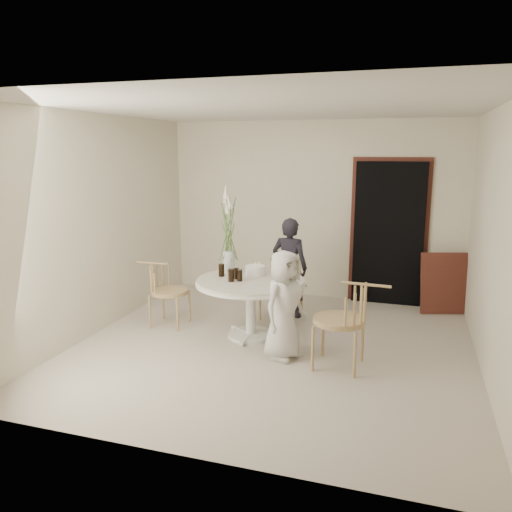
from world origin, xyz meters
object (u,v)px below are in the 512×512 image
(chair_left, at_px, (161,284))
(boy, at_px, (284,305))
(girl, at_px, (290,268))
(chair_far, at_px, (286,275))
(chair_right, at_px, (352,313))
(table, at_px, (251,288))
(flower_vase, at_px, (229,234))
(birthday_cake, at_px, (255,270))

(chair_left, bearing_deg, boy, -109.27)
(girl, bearing_deg, chair_far, 32.48)
(chair_far, xyz_separation_m, chair_left, (-1.47, -0.81, -0.04))
(chair_far, distance_m, chair_right, 1.80)
(table, bearing_deg, boy, -42.00)
(table, relative_size, chair_far, 1.47)
(girl, height_order, flower_vase, flower_vase)
(chair_far, xyz_separation_m, chair_right, (1.07, -1.45, 0.03))
(birthday_cake, bearing_deg, chair_far, 71.30)
(chair_far, height_order, birthday_cake, chair_far)
(chair_left, relative_size, girl, 0.61)
(chair_far, height_order, girl, girl)
(table, xyz_separation_m, girl, (0.26, 0.92, 0.07))
(chair_left, relative_size, boy, 0.69)
(birthday_cake, bearing_deg, chair_right, -30.90)
(chair_right, bearing_deg, boy, -90.66)
(birthday_cake, bearing_deg, flower_vase, 177.51)
(chair_right, bearing_deg, flower_vase, -111.35)
(table, height_order, boy, boy)
(boy, distance_m, birthday_cake, 0.92)
(chair_far, height_order, boy, boy)
(chair_far, bearing_deg, boy, -61.78)
(birthday_cake, bearing_deg, boy, -52.02)
(chair_right, height_order, boy, boy)
(table, distance_m, flower_vase, 0.75)
(chair_far, distance_m, flower_vase, 1.09)
(boy, bearing_deg, birthday_cake, 61.32)
(chair_right, distance_m, chair_left, 2.62)
(boy, relative_size, flower_vase, 1.08)
(chair_far, distance_m, girl, 0.11)
(table, bearing_deg, chair_left, 176.40)
(chair_far, bearing_deg, birthday_cake, -93.85)
(birthday_cake, relative_size, flower_vase, 0.22)
(chair_right, relative_size, girl, 0.69)
(chair_left, distance_m, birthday_cake, 1.28)
(chair_left, height_order, boy, boy)
(girl, xyz_separation_m, boy, (0.28, -1.41, -0.08))
(table, distance_m, boy, 0.73)
(girl, bearing_deg, flower_vase, 51.98)
(table, xyz_separation_m, birthday_cake, (-0.01, 0.22, 0.17))
(flower_vase, bearing_deg, birthday_cake, -2.49)
(chair_far, relative_size, boy, 0.75)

